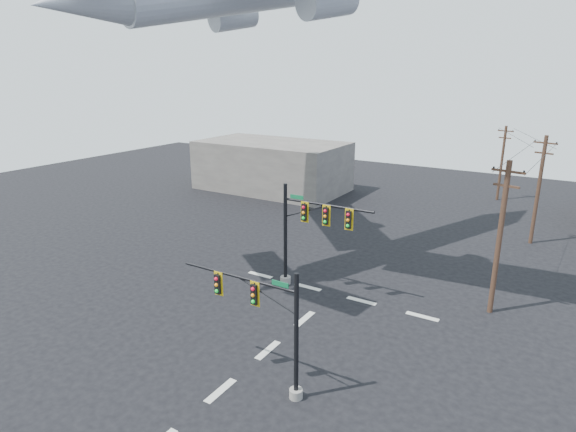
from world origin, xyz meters
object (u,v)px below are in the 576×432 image
Objects in this scene: utility_pole_c at (502,162)px; signal_mast_far at (305,233)px; utility_pole_b at (539,188)px; utility_pole_a at (500,236)px; signal_mast_near at (269,325)px.

signal_mast_far is at bearing -88.99° from utility_pole_c.
signal_mast_far is 0.77× the size of utility_pole_b.
utility_pole_c is at bearing 111.46° from utility_pole_a.
utility_pole_a is (11.47, 3.13, 0.92)m from signal_mast_far.
signal_mast_near is 11.04m from signal_mast_far.
utility_pole_b is (8.31, 28.56, 1.54)m from signal_mast_near.
utility_pole_b is at bearing 73.78° from signal_mast_near.
utility_pole_b is (0.80, 15.15, -0.09)m from utility_pole_a.
utility_pole_c is at bearing 77.31° from signal_mast_far.
utility_pole_c is (3.39, 42.87, 1.11)m from signal_mast_near.
signal_mast_near is at bearing -80.82° from utility_pole_c.
utility_pole_a reaches higher than signal_mast_far.
signal_mast_far reaches higher than signal_mast_near.
utility_pole_a is at bearing 60.74° from signal_mast_near.
utility_pole_c reaches higher than signal_mast_near.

